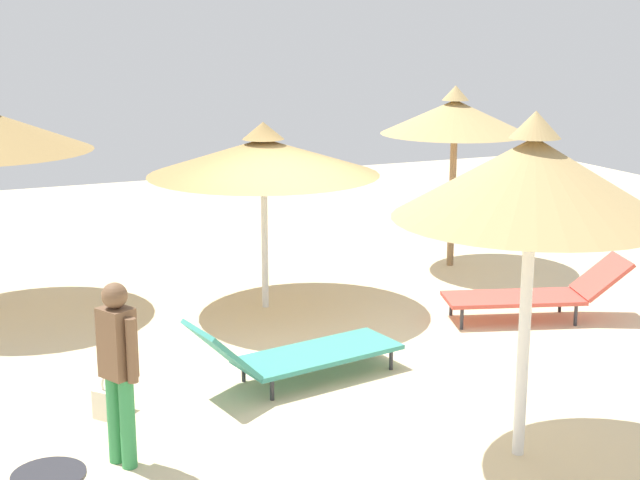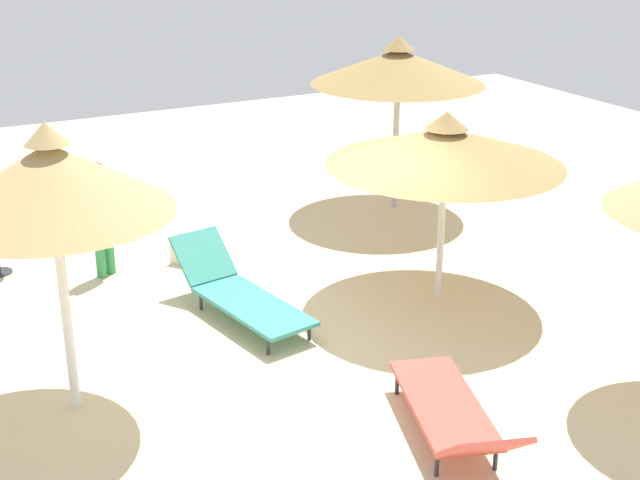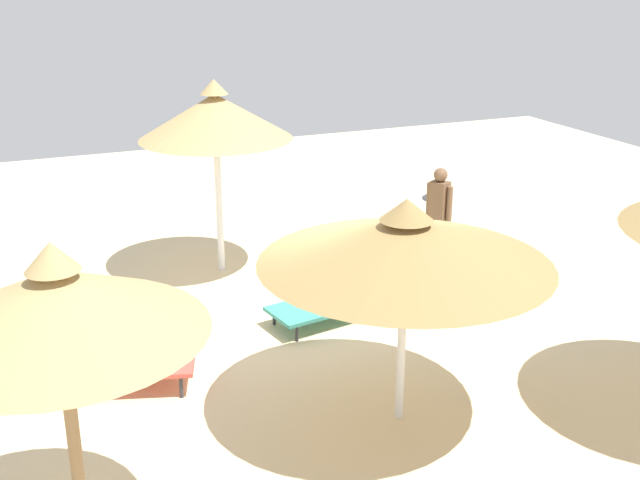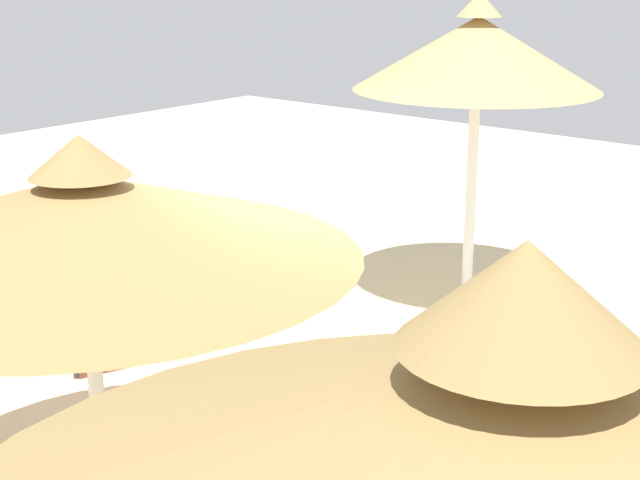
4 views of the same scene
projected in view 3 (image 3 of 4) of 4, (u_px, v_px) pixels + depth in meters
ground at (332, 354)px, 9.87m from camera, size 24.00×24.00×0.10m
parasol_umbrella_edge at (57, 303)px, 5.69m from camera, size 2.22×2.22×2.75m
parasol_umbrella_front at (215, 117)px, 11.62m from camera, size 2.30×2.30×2.98m
parasol_umbrella_back at (406, 242)px, 7.75m from camera, size 2.97×2.97×2.44m
lounge_chair_near_left at (88, 361)px, 8.85m from camera, size 1.33×2.37×0.79m
lounge_chair_far_left at (352, 292)px, 10.76m from camera, size 1.09×2.40×0.80m
person_standing_near_right at (439, 211)px, 12.28m from camera, size 0.42×0.32×1.61m
handbag at (468, 282)px, 11.55m from camera, size 0.36×0.39×0.46m
side_table_round at (436, 210)px, 13.83m from camera, size 0.51×0.51×0.70m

